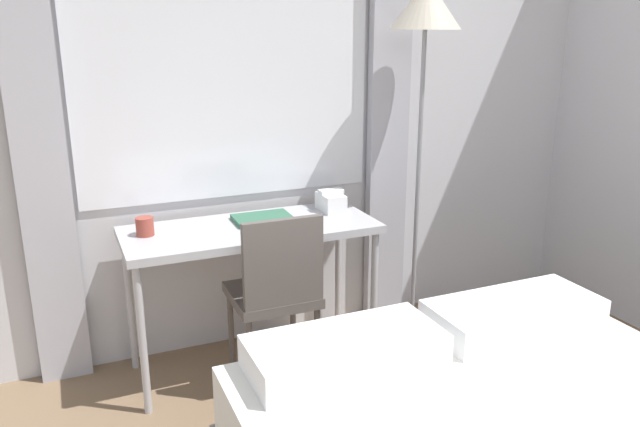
% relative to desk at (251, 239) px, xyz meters
% --- Properties ---
extents(wall_back_with_window, '(4.62, 0.13, 2.70)m').
position_rel_desk_xyz_m(wall_back_with_window, '(0.35, 0.34, 0.65)').
color(wall_back_with_window, silver).
rests_on(wall_back_with_window, ground_plane).
extents(desk, '(1.25, 0.52, 0.77)m').
position_rel_desk_xyz_m(desk, '(0.00, 0.00, 0.00)').
color(desk, '#B2B2B7').
rests_on(desk, ground_plane).
extents(desk_chair, '(0.40, 0.40, 0.89)m').
position_rel_desk_xyz_m(desk_chair, '(0.05, -0.23, -0.18)').
color(desk_chair, '#59514C').
rests_on(desk_chair, ground_plane).
extents(standing_lamp, '(0.37, 0.37, 1.95)m').
position_rel_desk_xyz_m(standing_lamp, '(0.96, -0.00, 0.99)').
color(standing_lamp, '#4C4C51').
rests_on(standing_lamp, ground_plane).
extents(telephone, '(0.13, 0.18, 0.12)m').
position_rel_desk_xyz_m(telephone, '(0.48, 0.09, 0.12)').
color(telephone, white).
rests_on(telephone, desk).
extents(book, '(0.29, 0.20, 0.02)m').
position_rel_desk_xyz_m(book, '(0.08, 0.06, 0.08)').
color(book, '#33664C').
rests_on(book, desk).
extents(mug, '(0.08, 0.08, 0.09)m').
position_rel_desk_xyz_m(mug, '(-0.50, 0.06, 0.11)').
color(mug, '#993F33').
rests_on(mug, desk).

